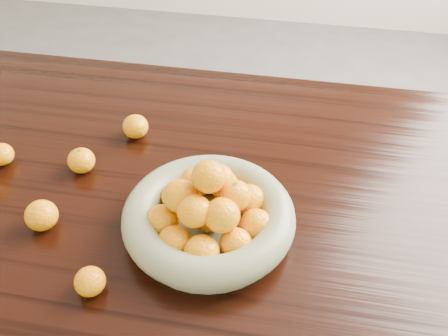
# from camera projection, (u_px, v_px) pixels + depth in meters

# --- Properties ---
(dining_table) EXTENTS (2.00, 1.00, 0.75)m
(dining_table) POSITION_uv_depth(u_px,v_px,m) (222.00, 216.00, 1.18)
(dining_table) COLOR black
(dining_table) RESTS_ON ground
(fruit_bowl) EXTENTS (0.35, 0.35, 0.18)m
(fruit_bowl) POSITION_uv_depth(u_px,v_px,m) (209.00, 215.00, 0.99)
(fruit_bowl) COLOR gray
(fruit_bowl) RESTS_ON dining_table
(loose_orange_0) EXTENTS (0.06, 0.06, 0.06)m
(loose_orange_0) POSITION_uv_depth(u_px,v_px,m) (81.00, 161.00, 1.15)
(loose_orange_0) COLOR orange
(loose_orange_0) RESTS_ON dining_table
(loose_orange_1) EXTENTS (0.07, 0.07, 0.06)m
(loose_orange_1) POSITION_uv_depth(u_px,v_px,m) (41.00, 215.00, 1.01)
(loose_orange_1) COLOR orange
(loose_orange_1) RESTS_ON dining_table
(loose_orange_2) EXTENTS (0.06, 0.06, 0.05)m
(loose_orange_2) POSITION_uv_depth(u_px,v_px,m) (90.00, 281.00, 0.90)
(loose_orange_2) COLOR orange
(loose_orange_2) RESTS_ON dining_table
(loose_orange_3) EXTENTS (0.06, 0.06, 0.06)m
(loose_orange_3) POSITION_uv_depth(u_px,v_px,m) (135.00, 127.00, 1.24)
(loose_orange_3) COLOR orange
(loose_orange_3) RESTS_ON dining_table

